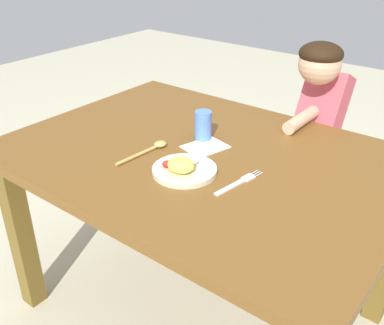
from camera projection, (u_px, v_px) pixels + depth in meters
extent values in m
plane|color=beige|center=(200.00, 307.00, 1.88)|extent=(8.00, 8.00, 0.00)
cube|color=brown|center=(202.00, 157.00, 1.54)|extent=(1.35, 0.97, 0.04)
cube|color=brown|center=(21.00, 234.00, 1.75)|extent=(0.07, 0.07, 0.69)
cube|color=brown|center=(157.00, 159.00, 2.31)|extent=(0.07, 0.07, 0.69)
cylinder|color=beige|center=(185.00, 170.00, 1.40)|extent=(0.21, 0.21, 0.02)
ellipsoid|color=#F0D751|center=(181.00, 165.00, 1.37)|extent=(0.09, 0.08, 0.04)
ellipsoid|color=red|center=(167.00, 164.00, 1.40)|extent=(0.03, 0.03, 0.02)
ellipsoid|color=red|center=(173.00, 168.00, 1.38)|extent=(0.02, 0.03, 0.02)
ellipsoid|color=silver|center=(192.00, 160.00, 1.42)|extent=(0.05, 0.04, 0.02)
cube|color=silver|center=(230.00, 187.00, 1.32)|extent=(0.04, 0.13, 0.01)
cube|color=silver|center=(248.00, 178.00, 1.37)|extent=(0.03, 0.04, 0.01)
cylinder|color=silver|center=(259.00, 175.00, 1.39)|extent=(0.01, 0.04, 0.00)
cylinder|color=silver|center=(256.00, 173.00, 1.40)|extent=(0.01, 0.04, 0.00)
cylinder|color=silver|center=(254.00, 172.00, 1.40)|extent=(0.01, 0.04, 0.00)
cylinder|color=tan|center=(137.00, 156.00, 1.50)|extent=(0.03, 0.17, 0.01)
ellipsoid|color=tan|center=(160.00, 144.00, 1.57)|extent=(0.05, 0.05, 0.02)
cylinder|color=#5280DF|center=(203.00, 126.00, 1.60)|extent=(0.06, 0.06, 0.11)
cube|color=#3D4F61|center=(314.00, 196.00, 2.14)|extent=(0.17, 0.13, 0.54)
cube|color=#CC4C59|center=(320.00, 116.00, 1.88)|extent=(0.17, 0.26, 0.39)
sphere|color=#D8A884|center=(320.00, 63.00, 1.71)|extent=(0.16, 0.16, 0.16)
ellipsoid|color=black|center=(321.00, 54.00, 1.69)|extent=(0.17, 0.17, 0.09)
cylinder|color=#D8A884|center=(301.00, 120.00, 1.72)|extent=(0.05, 0.22, 0.05)
cube|color=white|center=(205.00, 147.00, 1.57)|extent=(0.15, 0.17, 0.00)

